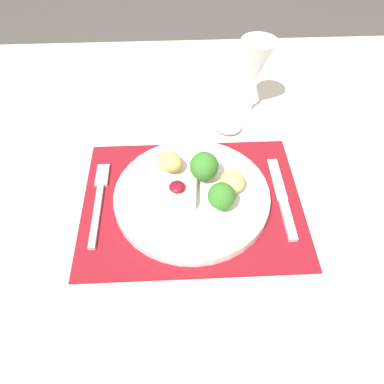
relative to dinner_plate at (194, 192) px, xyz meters
The scene contains 8 objects.
ground_plane 0.76m from the dinner_plate, 114.74° to the right, with size 8.00×8.00×0.00m, color #4C4742.
dining_table 0.10m from the dinner_plate, 114.74° to the right, with size 1.33×1.23×0.74m.
placemat 0.02m from the dinner_plate, 114.74° to the right, with size 0.40×0.32×0.00m, color maroon.
dinner_plate is the anchor object (origin of this frame).
fork 0.18m from the dinner_plate, behind, with size 0.02×0.20×0.01m.
knife 0.17m from the dinner_plate, ahead, with size 0.02×0.20×0.01m.
spoon 0.21m from the dinner_plate, 69.69° to the left, with size 0.18×0.05×0.02m.
wine_glass_near 0.31m from the dinner_plate, 60.75° to the left, with size 0.07×0.07×0.18m.
Camera 1 is at (-0.02, -0.44, 1.28)m, focal length 35.00 mm.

